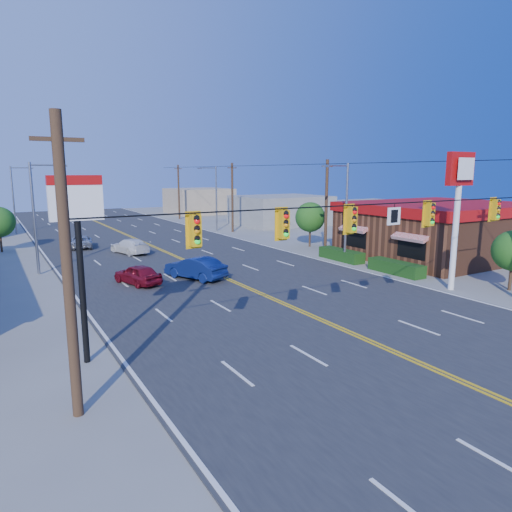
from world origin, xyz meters
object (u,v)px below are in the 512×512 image
signal_span (371,231)px  pizza_hut_sign (78,230)px  car_silver (82,242)px  kfc_pylon (458,193)px  car_white (130,247)px  kfc (439,230)px  car_magenta (138,275)px  car_blue (195,269)px

signal_span → pizza_hut_sign: bearing=159.8°
pizza_hut_sign → car_silver: bearing=80.4°
kfc_pylon → car_white: (-14.02, 22.93, -5.37)m
pizza_hut_sign → car_white: size_ratio=1.48×
kfc → car_magenta: size_ratio=4.22×
signal_span → car_silver: (-6.07, 32.49, -4.30)m
signal_span → kfc: signal_span is taller
pizza_hut_sign → car_blue: pizza_hut_sign is taller
car_blue → car_white: bearing=-107.5°
car_silver → kfc: bearing=152.1°
kfc → pizza_hut_sign: 32.04m
car_blue → car_silver: (-4.36, 17.74, -0.18)m
kfc → car_silver: kfc is taller
kfc_pylon → car_white: 27.41m
kfc_pylon → car_silver: bearing=121.1°
kfc_pylon → pizza_hut_sign: kfc_pylon is taller
signal_span → kfc: bearing=30.9°
signal_span → kfc: (20.02, 12.00, -2.51)m
kfc_pylon → car_magenta: (-16.71, 11.24, -5.38)m
car_magenta → signal_span: bearing=93.4°
car_white → signal_span: bearing=81.9°
signal_span → car_blue: signal_span is taller
signal_span → kfc: 23.47m
signal_span → car_white: bearing=96.1°
kfc → kfc_pylon: 12.52m
pizza_hut_sign → car_white: (7.98, 22.93, -4.51)m
car_magenta → car_white: 12.00m
pizza_hut_sign → car_blue: (9.16, 10.74, -4.42)m
kfc_pylon → car_silver: size_ratio=2.01×
car_blue → pizza_hut_sign: bearing=26.5°
car_white → pizza_hut_sign: bearing=56.6°
car_magenta → car_blue: bearing=156.0°
car_magenta → car_white: car_white is taller
signal_span → car_white: size_ratio=5.26×
pizza_hut_sign → car_silver: pizza_hut_sign is taller
kfc → car_magenta: (-25.61, 3.24, -1.72)m
kfc → car_silver: size_ratio=3.86×
pizza_hut_sign → car_magenta: size_ratio=1.77×
kfc → pizza_hut_sign: pizza_hut_sign is taller
car_blue → signal_span: bearing=73.6°
pizza_hut_sign → car_magenta: (5.29, 11.24, -4.52)m
kfc_pylon → pizza_hut_sign: bearing=180.0°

